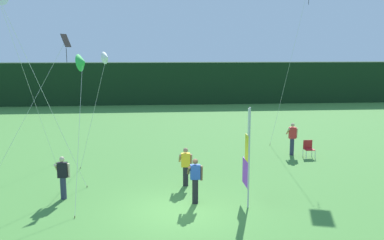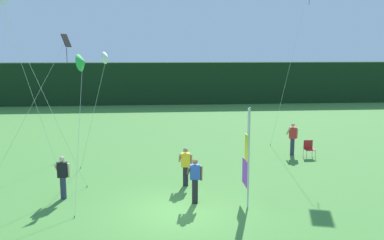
{
  "view_description": "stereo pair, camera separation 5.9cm",
  "coord_description": "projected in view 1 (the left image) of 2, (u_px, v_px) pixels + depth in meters",
  "views": [
    {
      "loc": [
        -0.83,
        -14.12,
        5.61
      ],
      "look_at": [
        0.76,
        3.62,
        2.62
      ],
      "focal_mm": 39.85,
      "sensor_mm": 36.0,
      "label": 1
    },
    {
      "loc": [
        -0.77,
        -14.13,
        5.61
      ],
      "look_at": [
        0.76,
        3.62,
        2.62
      ],
      "focal_mm": 39.85,
      "sensor_mm": 36.0,
      "label": 2
    }
  ],
  "objects": [
    {
      "name": "kite_green_delta_1",
      "position": [
        82.0,
        63.0,
        17.26
      ],
      "size": [
        0.55,
        4.34,
        5.44
      ],
      "color": "brown",
      "rests_on": "ground"
    },
    {
      "name": "banner_flag",
      "position": [
        247.0,
        158.0,
        15.24
      ],
      "size": [
        0.06,
        1.03,
        3.61
      ],
      "color": "#B7B7BC",
      "rests_on": "ground"
    },
    {
      "name": "person_near_banner",
      "position": [
        292.0,
        138.0,
        22.59
      ],
      "size": [
        0.55,
        0.48,
        1.73
      ],
      "color": "#2D334C",
      "rests_on": "ground"
    },
    {
      "name": "folding_chair",
      "position": [
        309.0,
        148.0,
        22.19
      ],
      "size": [
        0.51,
        0.51,
        0.89
      ],
      "color": "#BCBCC1",
      "rests_on": "ground"
    },
    {
      "name": "person_far_left",
      "position": [
        186.0,
        166.0,
        17.5
      ],
      "size": [
        0.55,
        0.48,
        1.61
      ],
      "color": "black",
      "rests_on": "ground"
    },
    {
      "name": "person_far_right",
      "position": [
        195.0,
        180.0,
        15.5
      ],
      "size": [
        0.55,
        0.48,
        1.68
      ],
      "color": "black",
      "rests_on": "ground"
    },
    {
      "name": "kite_black_diamond_4",
      "position": [
        61.0,
        51.0,
        19.92
      ],
      "size": [
        3.23,
        2.38,
        6.3
      ],
      "color": "brown",
      "rests_on": "ground"
    },
    {
      "name": "person_mid_field",
      "position": [
        63.0,
        176.0,
        15.96
      ],
      "size": [
        0.55,
        0.48,
        1.64
      ],
      "color": "#2D334C",
      "rests_on": "ground"
    },
    {
      "name": "kite_white_delta_2",
      "position": [
        106.0,
        58.0,
        19.28
      ],
      "size": [
        1.65,
        0.63,
        5.5
      ],
      "color": "brown",
      "rests_on": "ground"
    },
    {
      "name": "distant_treeline",
      "position": [
        162.0,
        83.0,
        43.7
      ],
      "size": [
        80.0,
        2.4,
        4.22
      ],
      "primitive_type": "cube",
      "color": "black",
      "rests_on": "ground"
    },
    {
      "name": "ground_plane",
      "position": [
        180.0,
        211.0,
        14.88
      ],
      "size": [
        120.0,
        120.0,
        0.0
      ],
      "primitive_type": "plane",
      "color": "#478438"
    }
  ]
}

